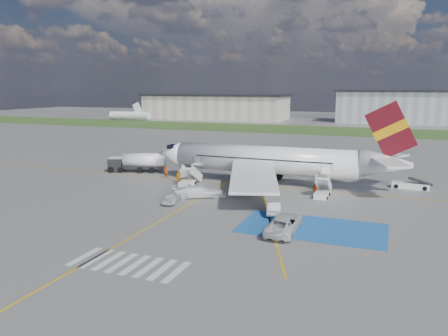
{
  "coord_description": "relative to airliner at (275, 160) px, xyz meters",
  "views": [
    {
      "loc": [
        16.7,
        -45.15,
        13.56
      ],
      "look_at": [
        -2.82,
        5.27,
        3.5
      ],
      "focal_mm": 35.0,
      "sensor_mm": 36.0,
      "label": 1
    }
  ],
  "objects": [
    {
      "name": "car_silver_b",
      "position": [
        3.75,
        -14.66,
        -2.7
      ],
      "size": [
        2.46,
        4.42,
        1.38
      ],
      "primitive_type": "imported",
      "rotation": [
        0.0,
        0.0,
        3.39
      ],
      "color": "silver",
      "rests_on": "ground"
    },
    {
      "name": "airliner",
      "position": [
        0.0,
        0.0,
        0.0
      ],
      "size": [
        36.81,
        32.95,
        11.92
      ],
      "color": "white",
      "rests_on": "ground"
    },
    {
      "name": "taxiway_line_main",
      "position": [
        -1.51,
        -2.0,
        -3.39
      ],
      "size": [
        120.0,
        0.2,
        0.01
      ],
      "primitive_type": "cube",
      "color": "gold",
      "rests_on": "ground"
    },
    {
      "name": "crosswalk",
      "position": [
        -3.31,
        -32.0,
        -3.39
      ],
      "size": [
        9.0,
        4.0,
        0.01
      ],
      "color": "silver",
      "rests_on": "ground"
    },
    {
      "name": "gpu_cart",
      "position": [
        -13.4,
        -0.93,
        -2.67
      ],
      "size": [
        2.19,
        1.74,
        1.6
      ],
      "rotation": [
        0.0,
        0.0,
        0.31
      ],
      "color": "white",
      "rests_on": "ground"
    },
    {
      "name": "taxiway_line_diag",
      "position": [
        -1.51,
        -2.0,
        -3.39
      ],
      "size": [
        20.71,
        56.45,
        0.01
      ],
      "primitive_type": "cube",
      "rotation": [
        0.0,
        0.0,
        0.35
      ],
      "color": "gold",
      "rests_on": "ground"
    },
    {
      "name": "van_white_a",
      "position": [
        6.17,
        -19.9,
        -2.33
      ],
      "size": [
        2.75,
        5.74,
        2.13
      ],
      "primitive_type": "imported",
      "rotation": [
        0.0,
        0.0,
        3.17
      ],
      "color": "silver",
      "rests_on": "ground"
    },
    {
      "name": "airstairs_fwd",
      "position": [
        -11.01,
        -5.3,
        -2.77
      ],
      "size": [
        1.9,
        5.2,
        3.6
      ],
      "color": "white",
      "rests_on": "ground"
    },
    {
      "name": "belt_loader",
      "position": [
        18.02,
        3.82,
        -3.01
      ],
      "size": [
        5.15,
        2.09,
        1.52
      ],
      "rotation": [
        0.0,
        0.0,
        -0.04
      ],
      "color": "white",
      "rests_on": "ground"
    },
    {
      "name": "crew_fwd",
      "position": [
        -12.64,
        -5.04,
        -2.43
      ],
      "size": [
        0.84,
        0.78,
        1.93
      ],
      "primitive_type": "imported",
      "rotation": [
        0.0,
        0.0,
        0.61
      ],
      "color": "orange",
      "rests_on": "ground"
    },
    {
      "name": "car_silver_a",
      "position": [
        -8.74,
        -14.59,
        -2.72
      ],
      "size": [
        2.48,
        4.23,
        1.35
      ],
      "primitive_type": "imported",
      "rotation": [
        0.0,
        0.0,
        3.38
      ],
      "color": "silver",
      "rests_on": "ground"
    },
    {
      "name": "airstairs_aft",
      "position": [
        7.49,
        -5.3,
        -2.77
      ],
      "size": [
        1.9,
        5.2,
        3.6
      ],
      "color": "white",
      "rests_on": "ground"
    },
    {
      "name": "van_white_b",
      "position": [
        -6.74,
        -11.06,
        -2.42
      ],
      "size": [
        5.38,
        3.97,
        1.95
      ],
      "primitive_type": "imported",
      "rotation": [
        0.0,
        0.0,
        2.01
      ],
      "color": "white",
      "rests_on": "ground"
    },
    {
      "name": "ground",
      "position": [
        -1.51,
        -14.0,
        -3.39
      ],
      "size": [
        400.0,
        400.0,
        0.0
      ],
      "primitive_type": "plane",
      "color": "#60605E",
      "rests_on": "ground"
    },
    {
      "name": "crew_nose",
      "position": [
        -16.44,
        -2.02,
        -2.5
      ],
      "size": [
        1.09,
        1.1,
        1.79
      ],
      "primitive_type": "imported",
      "rotation": [
        0.0,
        0.0,
        -0.85
      ],
      "color": "#F3600C",
      "rests_on": "ground"
    },
    {
      "name": "grass_strip",
      "position": [
        -1.51,
        81.0,
        -3.39
      ],
      "size": [
        400.0,
        30.0,
        0.01
      ],
      "primitive_type": "cube",
      "color": "#2D4C1E",
      "rests_on": "ground"
    },
    {
      "name": "taxiway_line_cross",
      "position": [
        -6.51,
        -24.0,
        -3.39
      ],
      "size": [
        0.2,
        60.0,
        0.01
      ],
      "primitive_type": "cube",
      "color": "gold",
      "rests_on": "ground"
    },
    {
      "name": "terminal_centre",
      "position": [
        18.49,
        121.0,
        2.61
      ],
      "size": [
        48.0,
        18.0,
        12.0
      ],
      "primitive_type": "cube",
      "color": "gray",
      "rests_on": "ground"
    },
    {
      "name": "fuel_tanker",
      "position": [
        -23.03,
        0.64,
        -2.1
      ],
      "size": [
        9.25,
        5.17,
        3.07
      ],
      "rotation": [
        0.0,
        0.0,
        0.33
      ],
      "color": "black",
      "rests_on": "ground"
    },
    {
      "name": "staging_box",
      "position": [
        8.49,
        -18.0,
        -3.39
      ],
      "size": [
        14.0,
        8.0,
        0.01
      ],
      "primitive_type": "cube",
      "color": "#1B5AA7",
      "rests_on": "ground"
    },
    {
      "name": "crew_aft",
      "position": [
        6.58,
        -4.86,
        -2.53
      ],
      "size": [
        0.97,
        1.05,
        1.73
      ],
      "primitive_type": "imported",
      "rotation": [
        0.0,
        0.0,
        2.26
      ],
      "color": "#FB5B0D",
      "rests_on": "ground"
    },
    {
      "name": "terminal_west",
      "position": [
        -56.51,
        116.0,
        1.61
      ],
      "size": [
        60.0,
        22.0,
        10.0
      ],
      "primitive_type": "cube",
      "color": "#A1968A",
      "rests_on": "ground"
    }
  ]
}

